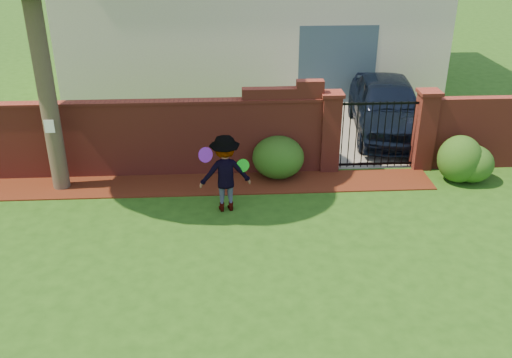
{
  "coord_description": "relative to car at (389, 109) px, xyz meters",
  "views": [
    {
      "loc": [
        0.01,
        -7.95,
        5.55
      ],
      "look_at": [
        0.56,
        1.4,
        1.05
      ],
      "focal_mm": 39.65,
      "sensor_mm": 36.0,
      "label": 1
    }
  ],
  "objects": [
    {
      "name": "shrub_right",
      "position": [
        1.15,
        -2.82,
        -0.35
      ],
      "size": [
        0.94,
        0.94,
        0.84
      ],
      "primitive_type": "ellipsoid",
      "color": "#184615",
      "rests_on": "ground"
    },
    {
      "name": "frisbee_green",
      "position": [
        -4.0,
        -3.88,
        0.22
      ],
      "size": [
        0.28,
        0.12,
        0.27
      ],
      "primitive_type": "cylinder",
      "rotation": [
        1.43,
        0.0,
        0.21
      ],
      "color": "green",
      "rests_on": "man"
    },
    {
      "name": "frisbee_purple",
      "position": [
        -4.71,
        -4.1,
        0.56
      ],
      "size": [
        0.3,
        0.22,
        0.29
      ],
      "primitive_type": "cylinder",
      "rotation": [
        1.36,
        0.0,
        0.53
      ],
      "color": "purple",
      "rests_on": "man"
    },
    {
      "name": "man",
      "position": [
        -4.35,
        -3.86,
        0.04
      ],
      "size": [
        1.1,
        0.72,
        1.6
      ],
      "primitive_type": "imported",
      "rotation": [
        0.0,
        0.0,
        3.26
      ],
      "color": "gray",
      "rests_on": "ground"
    },
    {
      "name": "pillar_right",
      "position": [
        0.26,
        -2.05,
        0.19
      ],
      "size": [
        0.5,
        0.5,
        1.88
      ],
      "color": "maroon",
      "rests_on": "ground"
    },
    {
      "name": "iron_gate",
      "position": [
        -0.84,
        -2.05,
        0.09
      ],
      "size": [
        1.78,
        0.03,
        1.6
      ],
      "color": "black",
      "rests_on": "ground"
    },
    {
      "name": "paper_notice",
      "position": [
        -7.94,
        -2.84,
        0.74
      ],
      "size": [
        0.2,
        0.01,
        0.28
      ],
      "primitive_type": "cube",
      "color": "white",
      "rests_on": "tree"
    },
    {
      "name": "car",
      "position": [
        0.0,
        0.0,
        0.0
      ],
      "size": [
        2.33,
        4.67,
        1.53
      ],
      "primitive_type": "imported",
      "rotation": [
        0.0,
        0.0,
        -0.12
      ],
      "color": "black",
      "rests_on": "ground"
    },
    {
      "name": "shrub_middle",
      "position": [
        0.85,
        -2.82,
        -0.23
      ],
      "size": [
        0.97,
        0.97,
        1.07
      ],
      "primitive_type": "ellipsoid",
      "color": "#184615",
      "rests_on": "ground"
    },
    {
      "name": "driveway",
      "position": [
        -0.84,
        1.95,
        -0.76
      ],
      "size": [
        3.2,
        8.0,
        0.01
      ],
      "primitive_type": "cube",
      "color": "slate",
      "rests_on": "ground"
    },
    {
      "name": "ground",
      "position": [
        -4.34,
        -6.05,
        -0.77
      ],
      "size": [
        80.0,
        80.0,
        0.01
      ],
      "primitive_type": "cube",
      "color": "#204912",
      "rests_on": "ground"
    },
    {
      "name": "brick_wall",
      "position": [
        -6.35,
        -2.05,
        0.16
      ],
      "size": [
        8.7,
        0.31,
        2.16
      ],
      "color": "maroon",
      "rests_on": "ground"
    },
    {
      "name": "mulch_bed",
      "position": [
        -5.29,
        -2.71,
        -0.75
      ],
      "size": [
        11.1,
        1.08,
        0.03
      ],
      "primitive_type": "cube",
      "color": "#3E160B",
      "rests_on": "ground"
    },
    {
      "name": "shrub_left",
      "position": [
        -3.15,
        -2.35,
        -0.29
      ],
      "size": [
        1.17,
        1.17,
        0.96
      ],
      "primitive_type": "ellipsoid",
      "color": "#184615",
      "rests_on": "ground"
    },
    {
      "name": "brick_wall_return",
      "position": [
        2.26,
        -2.05,
        0.09
      ],
      "size": [
        4.0,
        0.25,
        1.7
      ],
      "primitive_type": "cube",
      "color": "maroon",
      "rests_on": "ground"
    },
    {
      "name": "pillar_left",
      "position": [
        -1.94,
        -2.05,
        0.19
      ],
      "size": [
        0.5,
        0.5,
        1.88
      ],
      "color": "maroon",
      "rests_on": "ground"
    }
  ]
}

